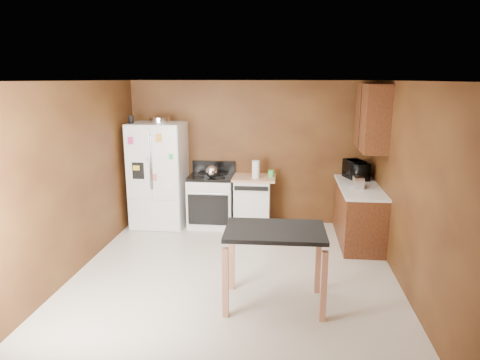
% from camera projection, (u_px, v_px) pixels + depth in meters
% --- Properties ---
extents(floor, '(4.50, 4.50, 0.00)m').
position_uv_depth(floor, '(234.00, 275.00, 5.65)').
color(floor, beige).
rests_on(floor, ground).
extents(ceiling, '(4.50, 4.50, 0.00)m').
position_uv_depth(ceiling, '(234.00, 81.00, 5.07)').
color(ceiling, white).
rests_on(ceiling, ground).
extents(wall_back, '(4.20, 0.00, 4.20)m').
position_uv_depth(wall_back, '(250.00, 153.00, 7.54)').
color(wall_back, brown).
rests_on(wall_back, ground).
extents(wall_front, '(4.20, 0.00, 4.20)m').
position_uv_depth(wall_front, '(197.00, 254.00, 3.18)').
color(wall_front, brown).
rests_on(wall_front, ground).
extents(wall_left, '(0.00, 4.50, 4.50)m').
position_uv_depth(wall_left, '(75.00, 179.00, 5.58)').
color(wall_left, brown).
rests_on(wall_left, ground).
extents(wall_right, '(0.00, 4.50, 4.50)m').
position_uv_depth(wall_right, '(407.00, 187.00, 5.14)').
color(wall_right, brown).
rests_on(wall_right, ground).
extents(roasting_pan, '(0.35, 0.35, 0.09)m').
position_uv_depth(roasting_pan, '(160.00, 120.00, 7.24)').
color(roasting_pan, silver).
rests_on(roasting_pan, refrigerator).
extents(pen_cup, '(0.09, 0.09, 0.13)m').
position_uv_depth(pen_cup, '(131.00, 119.00, 7.09)').
color(pen_cup, black).
rests_on(pen_cup, refrigerator).
extents(kettle, '(0.20, 0.20, 0.20)m').
position_uv_depth(kettle, '(211.00, 172.00, 7.20)').
color(kettle, silver).
rests_on(kettle, gas_range).
extents(paper_towel, '(0.16, 0.16, 0.30)m').
position_uv_depth(paper_towel, '(256.00, 169.00, 7.19)').
color(paper_towel, white).
rests_on(paper_towel, dishwasher).
extents(green_canister, '(0.11, 0.11, 0.12)m').
position_uv_depth(green_canister, '(271.00, 173.00, 7.30)').
color(green_canister, green).
rests_on(green_canister, dishwasher).
extents(toaster, '(0.15, 0.24, 0.17)m').
position_uv_depth(toaster, '(358.00, 182.00, 6.52)').
color(toaster, silver).
rests_on(toaster, right_cabinets).
extents(microwave, '(0.48, 0.58, 0.27)m').
position_uv_depth(microwave, '(356.00, 171.00, 7.10)').
color(microwave, black).
rests_on(microwave, right_cabinets).
extents(refrigerator, '(0.90, 0.80, 1.80)m').
position_uv_depth(refrigerator, '(159.00, 175.00, 7.41)').
color(refrigerator, white).
rests_on(refrigerator, ground).
extents(gas_range, '(0.76, 0.68, 1.10)m').
position_uv_depth(gas_range, '(211.00, 200.00, 7.47)').
color(gas_range, white).
rests_on(gas_range, ground).
extents(dishwasher, '(0.78, 0.63, 0.89)m').
position_uv_depth(dishwasher, '(253.00, 201.00, 7.42)').
color(dishwasher, white).
rests_on(dishwasher, ground).
extents(right_cabinets, '(0.63, 1.58, 2.45)m').
position_uv_depth(right_cabinets, '(362.00, 185.00, 6.68)').
color(right_cabinets, brown).
rests_on(right_cabinets, ground).
extents(island, '(1.12, 0.76, 0.91)m').
position_uv_depth(island, '(275.00, 242.00, 4.76)').
color(island, black).
rests_on(island, ground).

